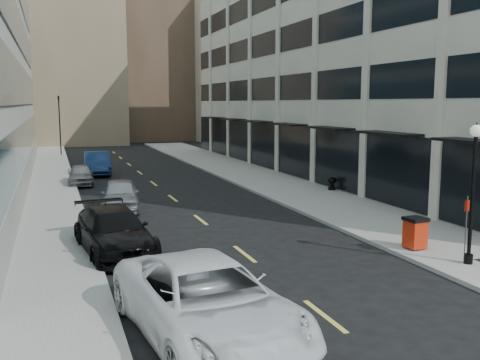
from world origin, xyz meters
TOP-DOWN VIEW (x-y plane):
  - ground at (0.00, 0.00)m, footprint 160.00×160.00m
  - sidewalk_right at (7.50, 20.00)m, footprint 5.00×80.00m
  - sidewalk_left at (-6.50, 20.00)m, footprint 3.00×80.00m
  - building_right at (16.94, 26.99)m, footprint 15.30×46.50m
  - skyline_tan_near at (-4.00, 68.00)m, footprint 14.00×18.00m
  - skyline_brown at (8.00, 72.00)m, footprint 12.00×16.00m
  - skyline_stone at (18.00, 66.00)m, footprint 10.00×14.00m
  - road_centerline at (0.00, 17.00)m, footprint 0.15×68.20m
  - traffic_signal at (-5.50, 48.00)m, footprint 0.66×0.66m
  - car_white_van at (-3.20, 1.69)m, footprint 3.77×6.86m
  - car_black_pickup at (-4.41, 9.72)m, footprint 2.85×5.73m
  - car_silver_sedan at (-3.22, 17.62)m, footprint 2.43×4.80m
  - car_blue_sedan at (-3.20, 31.94)m, footprint 2.00×5.27m
  - car_grey_sedan at (-4.64, 27.00)m, footprint 1.82×4.06m
  - trash_bin at (5.88, 6.09)m, footprint 0.77×0.84m
  - lamppost at (6.40, 4.00)m, footprint 0.39×0.39m
  - sign_post at (6.40, 4.18)m, footprint 0.26×0.07m
  - urn_planter at (9.60, 18.85)m, footprint 0.57×0.57m

SIDE VIEW (x-z plane):
  - ground at x=0.00m, z-range 0.00..0.00m
  - road_centerline at x=0.00m, z-range 0.00..0.01m
  - sidewalk_right at x=7.50m, z-range 0.00..0.15m
  - sidewalk_left at x=-6.50m, z-range 0.00..0.15m
  - urn_planter at x=9.60m, z-range 0.23..1.02m
  - car_grey_sedan at x=-4.64m, z-range 0.00..1.35m
  - trash_bin at x=5.88m, z-range 0.19..1.36m
  - car_silver_sedan at x=-3.22m, z-range 0.00..1.57m
  - car_black_pickup at x=-4.41m, z-range 0.00..1.60m
  - car_blue_sedan at x=-3.20m, z-range 0.00..1.72m
  - car_white_van at x=-3.20m, z-range 0.00..1.82m
  - sign_post at x=6.40m, z-range 0.49..2.72m
  - lamppost at x=6.40m, z-range 0.56..5.23m
  - traffic_signal at x=-5.50m, z-range 2.23..9.21m
  - building_right at x=16.94m, z-range -0.13..18.12m
  - skyline_stone at x=18.00m, z-range 0.00..20.00m
  - skyline_tan_near at x=-4.00m, z-range 0.00..28.00m
  - skyline_brown at x=8.00m, z-range 0.00..34.00m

